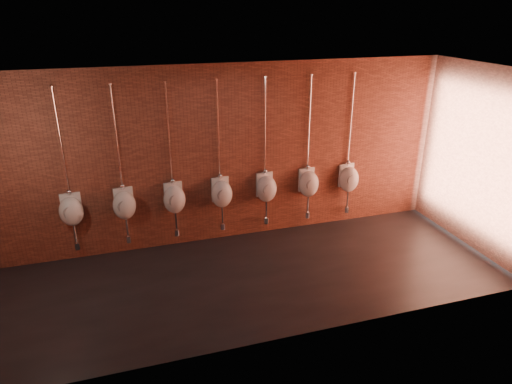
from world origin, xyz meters
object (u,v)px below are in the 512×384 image
(urinal_1, at_px, (124,204))
(urinal_0, at_px, (71,210))
(urinal_2, at_px, (174,199))
(urinal_5, at_px, (309,183))
(urinal_3, at_px, (222,193))
(urinal_6, at_px, (349,178))
(urinal_4, at_px, (266,188))

(urinal_1, bearing_deg, urinal_0, 180.00)
(urinal_2, height_order, urinal_5, same)
(urinal_1, xyz_separation_m, urinal_3, (1.69, 0.00, 0.00))
(urinal_2, relative_size, urinal_6, 1.00)
(urinal_0, height_order, urinal_6, same)
(urinal_2, bearing_deg, urinal_4, 0.00)
(urinal_0, xyz_separation_m, urinal_4, (3.37, 0.00, 0.00))
(urinal_0, relative_size, urinal_5, 1.00)
(urinal_6, bearing_deg, urinal_5, 180.00)
(urinal_1, height_order, urinal_5, same)
(urinal_0, distance_m, urinal_1, 0.84)
(urinal_1, relative_size, urinal_6, 1.00)
(urinal_0, distance_m, urinal_5, 4.21)
(urinal_5, xyz_separation_m, urinal_6, (0.84, 0.00, 0.00))
(urinal_2, distance_m, urinal_3, 0.84)
(urinal_0, bearing_deg, urinal_2, 0.00)
(urinal_0, height_order, urinal_4, same)
(urinal_1, distance_m, urinal_2, 0.84)
(urinal_0, xyz_separation_m, urinal_5, (4.21, 0.00, 0.00))
(urinal_0, relative_size, urinal_4, 1.00)
(urinal_3, height_order, urinal_6, same)
(urinal_3, relative_size, urinal_6, 1.00)
(urinal_1, xyz_separation_m, urinal_2, (0.84, 0.00, 0.00))
(urinal_0, distance_m, urinal_3, 2.53)
(urinal_4, distance_m, urinal_6, 1.69)
(urinal_4, height_order, urinal_6, same)
(urinal_6, bearing_deg, urinal_1, 180.00)
(urinal_0, height_order, urinal_5, same)
(urinal_3, relative_size, urinal_5, 1.00)
(urinal_1, bearing_deg, urinal_3, 0.00)
(urinal_3, height_order, urinal_5, same)
(urinal_4, relative_size, urinal_6, 1.00)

